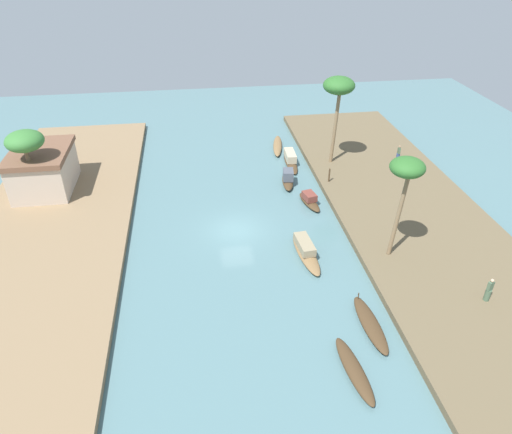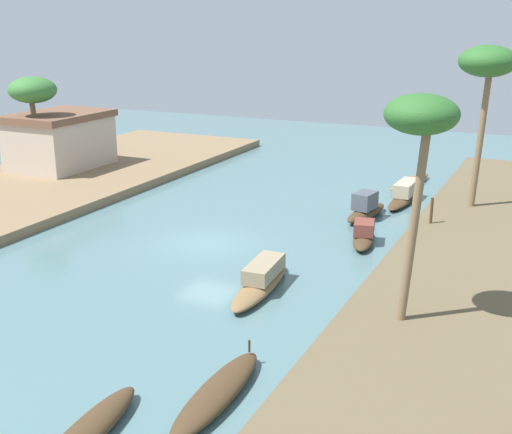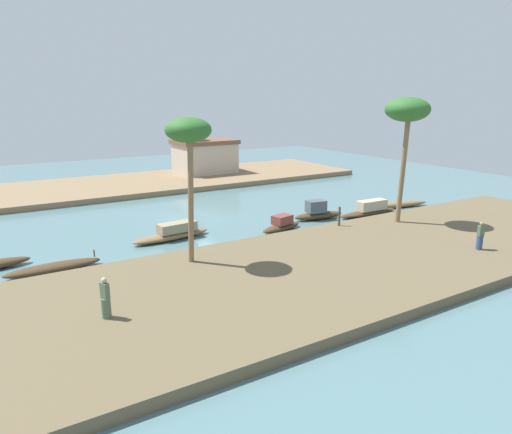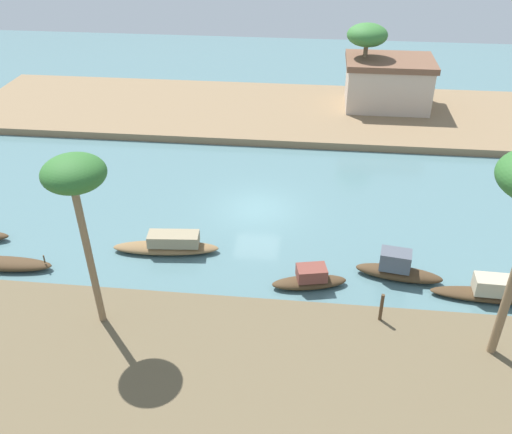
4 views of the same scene
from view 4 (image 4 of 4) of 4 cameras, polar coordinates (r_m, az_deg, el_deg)
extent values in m
plane|color=slate|center=(31.36, 0.12, 0.81)|extent=(74.30, 74.30, 0.00)
cube|color=brown|center=(20.45, -4.40, -18.97)|extent=(46.13, 11.82, 0.50)
cube|color=#846B4C|center=(43.93, 2.14, 10.45)|extent=(46.13, 11.82, 0.50)
ellipsoid|color=brown|center=(28.13, -8.99, -3.05)|extent=(5.22, 1.57, 0.46)
cube|color=gray|center=(27.77, -8.23, -2.19)|extent=(2.51, 1.15, 0.58)
ellipsoid|color=#47331E|center=(26.84, 14.06, -5.48)|extent=(3.99, 1.57, 0.54)
cube|color=#4C515B|center=(26.43, 13.75, -4.18)|extent=(1.48, 1.10, 0.86)
ellipsoid|color=#47331E|center=(29.20, -23.99, -4.28)|extent=(4.77, 1.17, 0.48)
cylinder|color=#47331E|center=(28.09, -20.39, -3.95)|extent=(0.07, 0.07, 0.38)
ellipsoid|color=#47331E|center=(26.96, 22.62, -7.26)|extent=(5.39, 1.19, 0.39)
cube|color=tan|center=(26.72, 23.45, -6.34)|extent=(2.45, 0.98, 0.73)
ellipsoid|color=#47331E|center=(25.71, 5.33, -6.51)|extent=(3.48, 1.64, 0.45)
cube|color=brown|center=(25.41, 5.57, -5.58)|extent=(1.45, 1.14, 0.59)
cylinder|color=#4C3823|center=(23.43, 12.41, -8.79)|extent=(0.14, 0.14, 1.26)
cylinder|color=#7F6647|center=(22.10, -16.26, -4.04)|extent=(0.28, 0.66, 6.24)
ellipsoid|color=#2D6628|center=(20.32, -17.74, 4.18)|extent=(2.24, 2.24, 1.23)
cylinder|color=#7F6647|center=(44.76, 10.67, 13.82)|extent=(0.33, 0.65, 4.64)
ellipsoid|color=#387533|center=(43.99, 11.05, 17.41)|extent=(2.95, 2.95, 1.62)
cube|color=#C6B29E|center=(44.98, 12.99, 12.66)|extent=(6.08, 4.49, 3.16)
cube|color=brown|center=(44.45, 13.27, 14.85)|extent=(6.44, 4.76, 0.43)
camera|label=1|loc=(44.15, -48.32, 27.80)|focal=32.62mm
camera|label=2|loc=(30.99, -57.83, 5.28)|focal=45.93mm
camera|label=3|loc=(19.25, -85.07, -23.08)|focal=33.08mm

